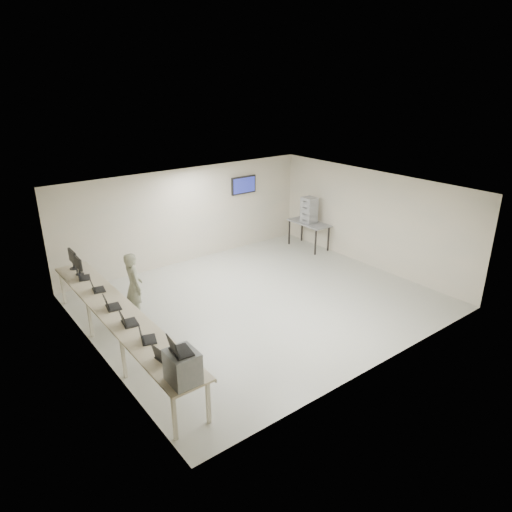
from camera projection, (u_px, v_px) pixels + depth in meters
room at (261, 247)px, 10.90m from camera, size 8.01×7.01×2.81m
workbench at (119, 315)px, 9.02m from camera, size 0.76×6.00×0.90m
equipment_box at (183, 367)px, 6.84m from camera, size 0.44×0.50×0.51m
laptop_on_box at (178, 349)px, 6.68m from camera, size 0.35×0.41×0.29m
laptop_0 at (163, 357)px, 7.40m from camera, size 0.33×0.39×0.28m
laptop_1 at (146, 338)px, 7.95m from camera, size 0.38×0.41×0.27m
laptop_2 at (127, 321)px, 8.49m from camera, size 0.35×0.40×0.28m
laptop_3 at (110, 305)px, 9.08m from camera, size 0.35×0.40×0.28m
laptop_4 at (96, 288)px, 9.82m from camera, size 0.33×0.37×0.26m
laptop_5 at (82, 276)px, 10.41m from camera, size 0.36×0.40×0.27m
monitor_near at (78, 264)px, 10.58m from camera, size 0.19×0.43×0.42m
monitor_far at (73, 258)px, 10.88m from camera, size 0.21×0.48×0.47m
soldier at (134, 287)px, 10.25m from camera, size 0.44×0.62×1.62m
side_table at (309, 224)px, 14.65m from camera, size 0.67×1.43×0.86m
storage_bins at (309, 210)px, 14.46m from camera, size 0.39×0.43×0.82m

